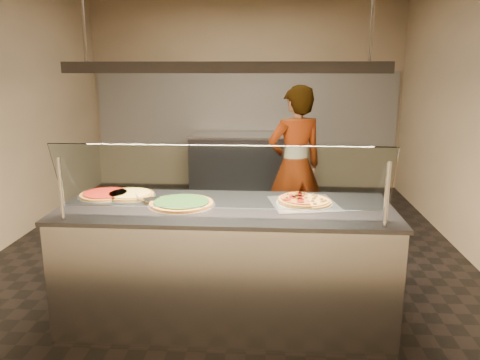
# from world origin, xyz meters

# --- Properties ---
(ground) EXTENTS (5.00, 6.00, 0.02)m
(ground) POSITION_xyz_m (0.00, 0.00, -0.01)
(ground) COLOR black
(ground) RESTS_ON ground
(wall_back) EXTENTS (5.00, 0.02, 3.00)m
(wall_back) POSITION_xyz_m (0.00, 3.01, 1.50)
(wall_back) COLOR tan
(wall_back) RESTS_ON ground
(wall_front) EXTENTS (5.00, 0.02, 3.00)m
(wall_front) POSITION_xyz_m (0.00, -3.01, 1.50)
(wall_front) COLOR tan
(wall_front) RESTS_ON ground
(tile_band) EXTENTS (4.90, 0.02, 1.20)m
(tile_band) POSITION_xyz_m (0.00, 2.98, 1.30)
(tile_band) COLOR silver
(tile_band) RESTS_ON wall_back
(serving_counter) EXTENTS (2.51, 0.94, 0.93)m
(serving_counter) POSITION_xyz_m (0.10, -1.35, 0.47)
(serving_counter) COLOR #B7B7BC
(serving_counter) RESTS_ON ground
(sneeze_guard) EXTENTS (2.27, 0.18, 0.54)m
(sneeze_guard) POSITION_xyz_m (0.10, -1.69, 1.23)
(sneeze_guard) COLOR #B7B7BC
(sneeze_guard) RESTS_ON serving_counter
(perforated_tray) EXTENTS (0.57, 0.57, 0.01)m
(perforated_tray) POSITION_xyz_m (0.69, -1.25, 0.94)
(perforated_tray) COLOR silver
(perforated_tray) RESTS_ON serving_counter
(half_pizza_pepperoni) EXTENTS (0.27, 0.43, 0.05)m
(half_pizza_pepperoni) POSITION_xyz_m (0.60, -1.24, 0.96)
(half_pizza_pepperoni) COLOR brown
(half_pizza_pepperoni) RESTS_ON perforated_tray
(half_pizza_sausage) EXTENTS (0.27, 0.43, 0.04)m
(half_pizza_sausage) POSITION_xyz_m (0.79, -1.24, 0.96)
(half_pizza_sausage) COLOR brown
(half_pizza_sausage) RESTS_ON perforated_tray
(pizza_spinach) EXTENTS (0.51, 0.51, 0.03)m
(pizza_spinach) POSITION_xyz_m (-0.24, -1.34, 0.95)
(pizza_spinach) COLOR silver
(pizza_spinach) RESTS_ON serving_counter
(pizza_cheese) EXTENTS (0.41, 0.41, 0.03)m
(pizza_cheese) POSITION_xyz_m (-0.71, -1.11, 0.94)
(pizza_cheese) COLOR silver
(pizza_cheese) RESTS_ON serving_counter
(pizza_tomato) EXTENTS (0.43, 0.43, 0.03)m
(pizza_tomato) POSITION_xyz_m (-0.91, -1.12, 0.94)
(pizza_tomato) COLOR silver
(pizza_tomato) RESTS_ON serving_counter
(pizza_spatula) EXTENTS (0.25, 0.21, 0.02)m
(pizza_spatula) POSITION_xyz_m (-0.56, -1.24, 0.96)
(pizza_spatula) COLOR #B7B7BC
(pizza_spatula) RESTS_ON pizza_spinach
(prep_table) EXTENTS (1.77, 0.74, 0.93)m
(prep_table) POSITION_xyz_m (0.04, 2.55, 0.47)
(prep_table) COLOR #414147
(prep_table) RESTS_ON ground
(worker) EXTENTS (0.76, 0.64, 1.77)m
(worker) POSITION_xyz_m (0.70, 0.41, 0.89)
(worker) COLOR #37333A
(worker) RESTS_ON ground
(heat_lamp_housing) EXTENTS (2.30, 0.18, 0.08)m
(heat_lamp_housing) POSITION_xyz_m (0.10, -1.35, 1.95)
(heat_lamp_housing) COLOR #414147
(heat_lamp_housing) RESTS_ON ceiling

